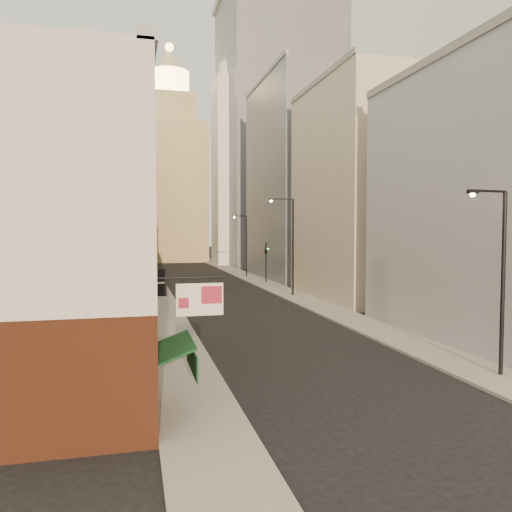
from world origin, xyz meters
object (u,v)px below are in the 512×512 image
at_px(streetlamp_mid, 290,241).
at_px(clock_tower, 170,176).
at_px(streetlamp_far, 245,242).
at_px(white_tower, 236,165).
at_px(streetlamp_near, 500,272).
at_px(traffic_light_right, 266,252).
at_px(traffic_light_left, 154,262).

bearing_deg(streetlamp_mid, clock_tower, 111.94).
relative_size(clock_tower, streetlamp_far, 5.32).
relative_size(white_tower, streetlamp_near, 5.06).
relative_size(streetlamp_near, streetlamp_mid, 0.86).
distance_m(streetlamp_far, traffic_light_right, 8.44).
height_order(white_tower, streetlamp_mid, white_tower).
relative_size(streetlamp_near, traffic_light_right, 1.64).
distance_m(streetlamp_near, traffic_light_right, 39.90).
relative_size(streetlamp_near, traffic_light_left, 1.64).
height_order(streetlamp_mid, streetlamp_far, streetlamp_mid).
bearing_deg(white_tower, clock_tower, 128.16).
relative_size(streetlamp_mid, streetlamp_far, 1.13).
relative_size(streetlamp_mid, traffic_light_left, 1.91).
bearing_deg(streetlamp_mid, streetlamp_far, 104.97).
bearing_deg(streetlamp_far, traffic_light_right, -97.56).
xyz_separation_m(streetlamp_near, traffic_light_left, (-13.56, 30.51, -1.28)).
bearing_deg(streetlamp_near, streetlamp_far, 83.38).
distance_m(streetlamp_near, streetlamp_far, 48.24).
height_order(streetlamp_near, traffic_light_left, streetlamp_near).
relative_size(white_tower, streetlamp_mid, 4.34).
distance_m(white_tower, streetlamp_far, 28.88).
height_order(white_tower, streetlamp_near, white_tower).
bearing_deg(white_tower, traffic_light_left, -111.42).
bearing_deg(traffic_light_left, clock_tower, -100.79).
xyz_separation_m(streetlamp_near, streetlamp_far, (-0.56, 48.24, 0.13)).
relative_size(white_tower, traffic_light_right, 8.30).
bearing_deg(white_tower, streetlamp_near, -92.53).
relative_size(streetlamp_mid, traffic_light_right, 1.91).
xyz_separation_m(traffic_light_left, traffic_light_right, (13.74, 9.39, 0.40)).
bearing_deg(traffic_light_right, streetlamp_mid, 64.13).
xyz_separation_m(streetlamp_mid, traffic_light_right, (0.78, 12.07, -1.65)).
distance_m(streetlamp_mid, traffic_light_left, 13.39).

